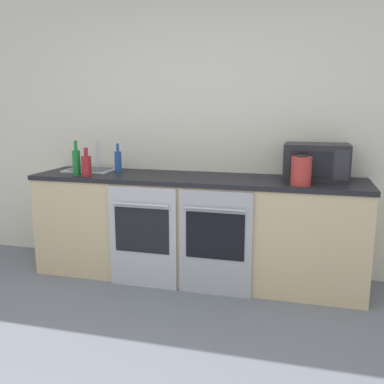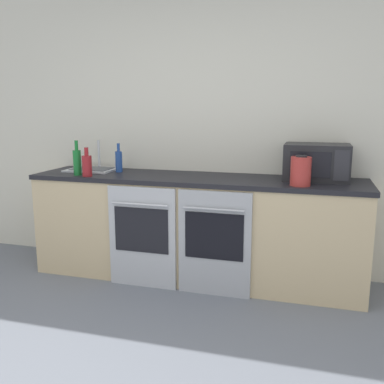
{
  "view_description": "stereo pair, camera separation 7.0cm",
  "coord_description": "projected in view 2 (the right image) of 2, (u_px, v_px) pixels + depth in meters",
  "views": [
    {
      "loc": [
        0.93,
        -1.61,
        1.52
      ],
      "look_at": [
        -0.03,
        1.97,
        0.79
      ],
      "focal_mm": 40.0,
      "sensor_mm": 36.0,
      "label": 1
    },
    {
      "loc": [
        1.0,
        -1.59,
        1.52
      ],
      "look_at": [
        -0.03,
        1.97,
        0.79
      ],
      "focal_mm": 40.0,
      "sensor_mm": 36.0,
      "label": 2
    }
  ],
  "objects": [
    {
      "name": "kettle",
      "position": [
        301.0,
        171.0,
        3.29
      ],
      "size": [
        0.16,
        0.16,
        0.24
      ],
      "color": "#B2332D",
      "rests_on": "counter_back"
    },
    {
      "name": "microwave",
      "position": [
        316.0,
        162.0,
        3.54
      ],
      "size": [
        0.52,
        0.36,
        0.3
      ],
      "color": "#232326",
      "rests_on": "counter_back"
    },
    {
      "name": "oven_right",
      "position": [
        214.0,
        243.0,
        3.45
      ],
      "size": [
        0.6,
        0.06,
        0.87
      ],
      "color": "#A8AAAF",
      "rests_on": "ground_plane"
    },
    {
      "name": "wall_back",
      "position": [
        205.0,
        131.0,
        3.99
      ],
      "size": [
        10.0,
        0.06,
        2.6
      ],
      "color": "silver",
      "rests_on": "ground_plane"
    },
    {
      "name": "bottle_blue",
      "position": [
        119.0,
        161.0,
        3.99
      ],
      "size": [
        0.06,
        0.06,
        0.27
      ],
      "color": "#234793",
      "rests_on": "counter_back"
    },
    {
      "name": "counter_back",
      "position": [
        195.0,
        227.0,
        3.83
      ],
      "size": [
        2.92,
        0.66,
        0.93
      ],
      "color": "#D1B789",
      "rests_on": "ground_plane"
    },
    {
      "name": "sink",
      "position": [
        93.0,
        169.0,
        4.11
      ],
      "size": [
        0.45,
        0.37,
        0.28
      ],
      "color": "silver",
      "rests_on": "counter_back"
    },
    {
      "name": "oven_left",
      "position": [
        142.0,
        237.0,
        3.62
      ],
      "size": [
        0.6,
        0.06,
        0.87
      ],
      "color": "#B7BABF",
      "rests_on": "ground_plane"
    },
    {
      "name": "bottle_red",
      "position": [
        87.0,
        165.0,
        3.74
      ],
      "size": [
        0.09,
        0.09,
        0.25
      ],
      "color": "maroon",
      "rests_on": "counter_back"
    },
    {
      "name": "bottle_green",
      "position": [
        77.0,
        162.0,
        3.81
      ],
      "size": [
        0.07,
        0.07,
        0.31
      ],
      "color": "#19722D",
      "rests_on": "counter_back"
    }
  ]
}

